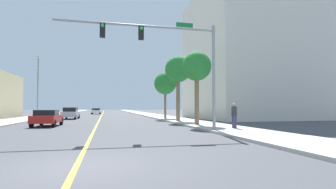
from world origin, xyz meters
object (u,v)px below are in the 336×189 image
traffic_signal_mast (170,50)px  palm_far (165,84)px  car_silver (71,113)px  pedestrian (234,116)px  palm_near (197,68)px  car_white (96,111)px  palm_mid (178,70)px  street_lamp (38,84)px  car_red (47,118)px

traffic_signal_mast → palm_far: size_ratio=1.66×
car_silver → pedestrian: (13.23, -20.25, 0.23)m
palm_near → pedestrian: size_ratio=3.59×
car_white → pedestrian: (10.79, -44.56, 0.32)m
palm_mid → street_lamp: bearing=150.8°
palm_mid → pedestrian: bearing=-83.7°
street_lamp → car_red: (3.70, -12.45, -3.82)m
pedestrian → car_silver: bearing=-121.5°
car_silver → car_white: size_ratio=0.98×
car_white → pedestrian: bearing=-74.3°
pedestrian → palm_far: bearing=-150.6°
palm_near → car_red: 13.17m
traffic_signal_mast → palm_near: bearing=55.1°
pedestrian → traffic_signal_mast: bearing=-53.9°
car_silver → pedestrian: size_ratio=2.58×
palm_far → pedestrian: (1.18, -16.58, -3.63)m
palm_near → palm_far: size_ratio=1.03×
palm_near → palm_far: (0.05, 12.33, -0.31)m
palm_near → car_silver: palm_near is taller
traffic_signal_mast → car_red: (-8.59, 7.80, -4.45)m
street_lamp → palm_near: 21.91m
traffic_signal_mast → palm_far: traffic_signal_mast is taller
traffic_signal_mast → street_lamp: street_lamp is taller
palm_mid → car_silver: bearing=140.8°
street_lamp → car_silver: 5.49m
car_silver → car_red: (-0.19, -13.37, -0.06)m
car_red → pedestrian: (13.42, -6.88, 0.29)m
traffic_signal_mast → car_silver: size_ratio=2.24×
palm_mid → traffic_signal_mast: bearing=-108.0°
palm_near → palm_far: palm_near is taller
car_red → palm_near: bearing=-10.1°
car_silver → car_white: 24.43m
traffic_signal_mast → palm_near: traffic_signal_mast is taller
street_lamp → car_silver: bearing=13.4°
street_lamp → pedestrian: size_ratio=4.63×
palm_near → car_white: (-9.56, 40.32, -4.26)m
street_lamp → pedestrian: 26.06m
palm_near → pedestrian: 5.92m
palm_far → palm_mid: bearing=-89.8°
car_silver → car_white: car_silver is taller
palm_far → street_lamp: bearing=170.2°
car_white → pedestrian: pedestrian is taller
car_silver → car_red: size_ratio=1.10×
palm_far → car_white: (-9.61, 27.98, -3.95)m
street_lamp → palm_mid: street_lamp is taller
palm_mid → car_red: (-12.26, -3.53, -4.84)m
palm_mid → pedestrian: size_ratio=4.05×
palm_mid → car_silver: 16.29m
palm_near → street_lamp: bearing=136.5°
palm_far → car_white: 29.85m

